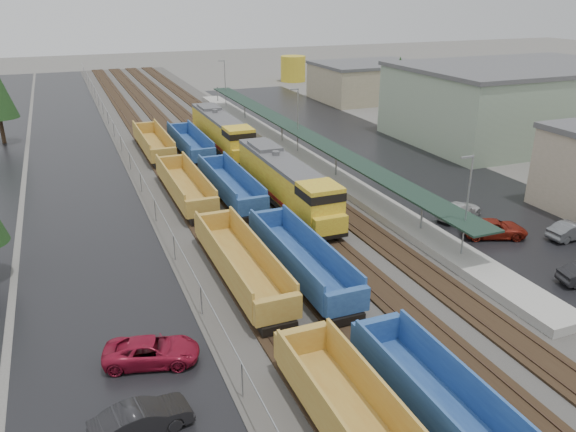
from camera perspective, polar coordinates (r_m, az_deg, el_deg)
name	(u,v)px	position (r m, az deg, el deg)	size (l,w,h in m)	color
ballast_strip	(199,144)	(73.03, -9.08, 7.22)	(20.00, 160.00, 0.08)	#302D2B
trackbed	(198,143)	(73.01, -9.08, 7.31)	(14.60, 160.00, 0.22)	black
west_parking_lot	(74,156)	(71.34, -20.90, 5.67)	(10.00, 160.00, 0.02)	black
east_commuter_lot	(368,149)	(70.80, 8.13, 6.78)	(16.00, 100.00, 0.02)	black
station_platform	(298,151)	(66.47, 0.98, 6.66)	(3.00, 80.00, 8.00)	#9E9B93
chainlink_fence	(122,142)	(69.71, -16.50, 7.22)	(0.08, 160.04, 2.02)	gray
industrial_buildings	(516,110)	(77.82, 22.13, 9.98)	(32.52, 75.30, 9.50)	tan
distant_hills	(219,42)	(228.57, -7.01, 17.16)	(301.00, 140.00, 25.20)	#54624C
tree_east	(399,83)	(80.82, 11.18, 13.15)	(4.40, 4.40, 10.00)	#332316
locomotive_lead	(287,183)	(49.86, -0.14, 3.39)	(2.98, 19.63, 4.44)	black
locomotive_trail	(222,132)	(69.06, -6.75, 8.49)	(2.98, 19.63, 4.44)	black
well_string_yellow	(240,264)	(37.73, -4.85, -4.90)	(2.86, 83.36, 2.53)	#AF7E30
well_string_blue	(301,260)	(38.23, 1.29, -4.47)	(2.80, 81.08, 2.48)	navy
storage_tank	(293,69)	(124.87, 0.52, 14.74)	(5.33, 5.33, 5.33)	gold
parked_car_west_b	(141,420)	(26.92, -14.66, -19.40)	(4.44, 1.55, 1.46)	black
parked_car_west_c	(152,351)	(30.99, -13.67, -13.22)	(4.93, 2.27, 1.37)	maroon
parked_car_east_b	(495,229)	(47.37, 20.26, -1.21)	(5.03, 2.32, 1.40)	maroon
parked_car_east_c	(459,210)	(50.29, 16.97, 0.54)	(4.85, 1.97, 1.41)	beige
parked_car_east_e	(572,231)	(49.43, 26.90, -1.33)	(4.22, 1.47, 1.39)	#56585B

